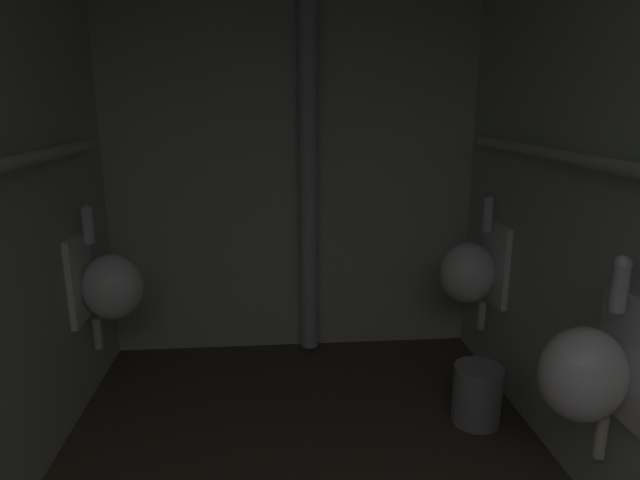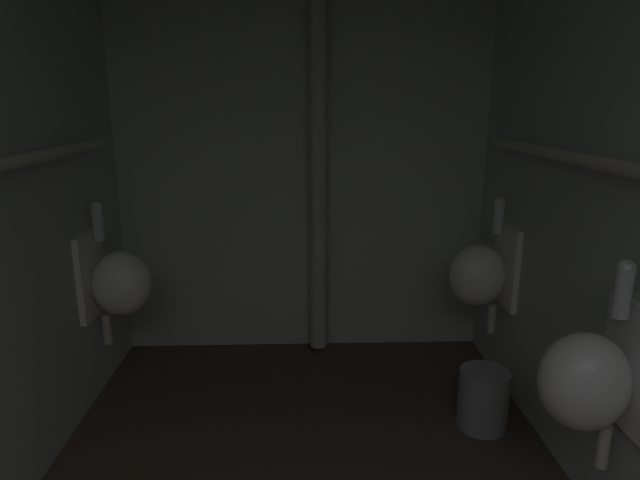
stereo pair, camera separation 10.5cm
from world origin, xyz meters
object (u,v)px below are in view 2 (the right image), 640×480
object	(u,v)px
urinal_left_mid	(117,281)
waste_bin	(483,399)
urinal_right_mid	(591,378)
urinal_right_far	(481,273)
standpipe_back_wall	(318,158)

from	to	relation	value
urinal_left_mid	waste_bin	size ratio (longest dim) A/B	2.60
urinal_left_mid	urinal_right_mid	bearing A→B (deg)	-29.32
urinal_left_mid	urinal_right_far	distance (m)	1.91
urinal_left_mid	standpipe_back_wall	distance (m)	1.29
urinal_right_mid	standpipe_back_wall	bearing A→B (deg)	118.79
urinal_left_mid	urinal_right_far	size ratio (longest dim) A/B	1.00
urinal_left_mid	waste_bin	xyz separation A→B (m)	(1.81, -0.38, -0.49)
urinal_right_far	standpipe_back_wall	world-z (taller)	standpipe_back_wall
urinal_left_mid	standpipe_back_wall	world-z (taller)	standpipe_back_wall
waste_bin	standpipe_back_wall	bearing A→B (deg)	131.09
urinal_left_mid	urinal_right_far	xyz separation A→B (m)	(1.91, 0.07, 0.00)
urinal_right_mid	waste_bin	world-z (taller)	urinal_right_mid
urinal_left_mid	urinal_right_far	bearing A→B (deg)	2.23
urinal_right_mid	waste_bin	bearing A→B (deg)	98.22
urinal_right_mid	urinal_right_far	xyz separation A→B (m)	(0.00, 1.14, 0.00)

